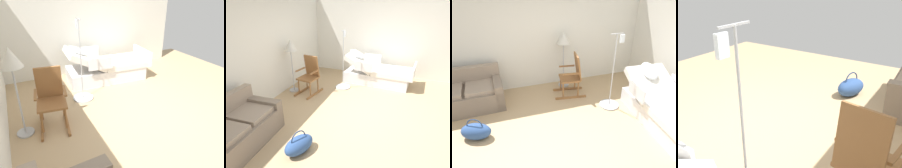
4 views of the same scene
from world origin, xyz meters
TOP-DOWN VIEW (x-y plane):
  - ground_plane at (0.00, 0.00)m, footprint 7.04×7.04m
  - back_wall at (0.00, 2.44)m, footprint 5.84×0.10m
  - side_wall at (2.87, 0.00)m, footprint 0.10×4.97m
  - hospital_bed at (2.05, -0.01)m, footprint 1.13×2.15m
  - couch at (-1.79, 1.82)m, footprint 1.63×0.92m
  - rocking_chair at (0.68, 1.64)m, footprint 0.82×0.58m
  - floor_lamp at (0.61, 2.13)m, footprint 0.34×0.34m
  - duffel_bag at (-1.56, 0.69)m, footprint 0.64×0.49m
  - iv_pole at (1.32, 0.87)m, footprint 0.44×0.44m

SIDE VIEW (x-z plane):
  - ground_plane at x=0.00m, z-range 0.00..0.00m
  - duffel_bag at x=-1.56m, z-range -0.06..0.37m
  - iv_pole at x=1.32m, z-range -0.59..1.09m
  - hospital_bed at x=2.05m, z-range -0.21..0.81m
  - couch at x=-1.79m, z-range -0.12..0.73m
  - rocking_chair at x=0.68m, z-range -0.02..1.03m
  - floor_lamp at x=0.61m, z-range 0.49..1.97m
  - back_wall at x=0.00m, z-range 0.00..2.70m
  - side_wall at x=2.87m, z-range 0.00..2.70m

